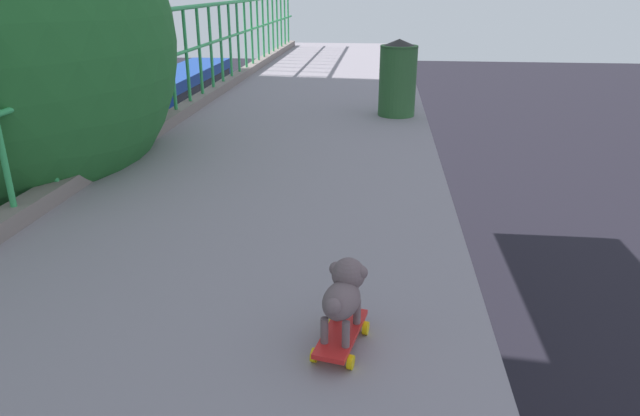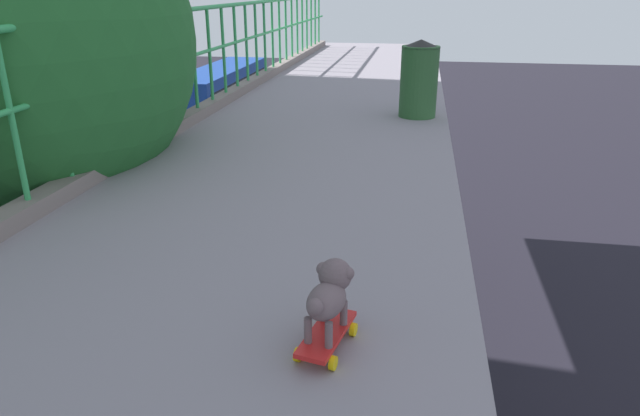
% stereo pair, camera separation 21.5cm
% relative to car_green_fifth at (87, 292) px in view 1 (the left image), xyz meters
% --- Properties ---
extents(car_green_fifth, '(1.82, 4.09, 1.43)m').
position_rel_car_green_fifth_xyz_m(car_green_fifth, '(0.00, 0.00, 0.00)').
color(car_green_fifth, '#1A6839').
rests_on(car_green_fifth, ground).
extents(car_grey_sixth, '(1.92, 4.58, 1.31)m').
position_rel_car_green_fifth_xyz_m(car_grey_sixth, '(-3.82, 3.12, -0.03)').
color(car_grey_sixth, slate).
rests_on(car_grey_sixth, ground).
extents(car_yellow_cab_seventh, '(2.00, 3.83, 1.49)m').
position_rel_car_green_fifth_xyz_m(car_yellow_cab_seventh, '(-0.10, 6.21, -0.02)').
color(car_yellow_cab_seventh, yellow).
rests_on(car_yellow_cab_seventh, ground).
extents(city_bus, '(2.56, 10.38, 3.03)m').
position_rel_car_green_fifth_xyz_m(city_bus, '(-3.95, 19.23, 1.06)').
color(city_bus, '#193D94').
rests_on(city_bus, ground).
extents(toy_skateboard, '(0.26, 0.46, 0.09)m').
position_rel_car_green_fifth_xyz_m(toy_skateboard, '(6.41, -8.56, 5.04)').
color(toy_skateboard, red).
rests_on(toy_skateboard, overpass_deck).
extents(small_dog, '(0.22, 0.40, 0.33)m').
position_rel_car_green_fifth_xyz_m(small_dog, '(6.42, -8.53, 5.26)').
color(small_dog, '#6A575C').
rests_on(small_dog, toy_skateboard).
extents(litter_bin, '(0.49, 0.49, 0.97)m').
position_rel_car_green_fifth_xyz_m(litter_bin, '(6.76, -3.34, 5.47)').
color(litter_bin, '#2E5F31').
rests_on(litter_bin, overpass_deck).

